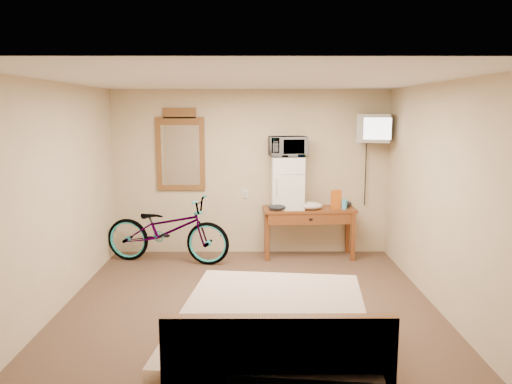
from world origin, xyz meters
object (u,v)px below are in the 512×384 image
desk (309,216)px  bed (273,341)px  microwave (288,146)px  crt_television (374,128)px  mini_fridge (287,182)px  bicycle (167,230)px  wall_mirror (180,151)px  blue_cup (344,204)px

desk → bed: 3.45m
desk → microwave: (-0.33, 0.05, 1.04)m
crt_television → mini_fridge: bearing=178.8°
bicycle → wall_mirror: bearing=-5.4°
bicycle → desk: bearing=-73.1°
blue_cup → bicycle: size_ratio=0.08×
desk → bicycle: size_ratio=0.75×
microwave → mini_fridge: bearing=-130.8°
microwave → crt_television: bearing=-8.2°
wall_mirror → bicycle: (-0.14, -0.51, -1.10)m
wall_mirror → bed: wall_mirror is taller
bed → crt_television: bearing=64.9°
blue_cup → wall_mirror: wall_mirror is taller
mini_fridge → blue_cup: mini_fridge is taller
blue_cup → crt_television: size_ratio=0.22×
microwave → blue_cup: 1.19m
blue_cup → crt_television: (0.41, 0.05, 1.11)m
mini_fridge → microwave: bearing=56.3°
mini_fridge → bed: bearing=-95.6°
desk → bicycle: bicycle is taller
desk → bed: size_ratio=0.62×
mini_fridge → wall_mirror: bearing=172.0°
desk → mini_fridge: bearing=171.8°
crt_television → bed: 4.09m
crt_television → bed: size_ratio=0.28×
desk → microwave: bearing=171.7°
microwave → crt_television: (1.25, -0.03, 0.27)m
bicycle → bed: size_ratio=0.83×
mini_fridge → bicycle: bearing=-170.9°
desk → crt_television: 1.60m
mini_fridge → bicycle: 1.89m
wall_mirror → bicycle: bearing=-105.9°
microwave → bed: microwave is taller
crt_television → microwave: bearing=178.8°
crt_television → bicycle: (-3.00, -0.26, -1.45)m
wall_mirror → crt_television: bearing=-5.0°
bicycle → crt_television: bearing=-74.6°
bicycle → bed: bearing=-145.3°
desk → crt_television: bearing=1.4°
wall_mirror → microwave: bearing=-8.0°
bicycle → blue_cup: bearing=-75.0°
blue_cup → wall_mirror: size_ratio=0.11×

